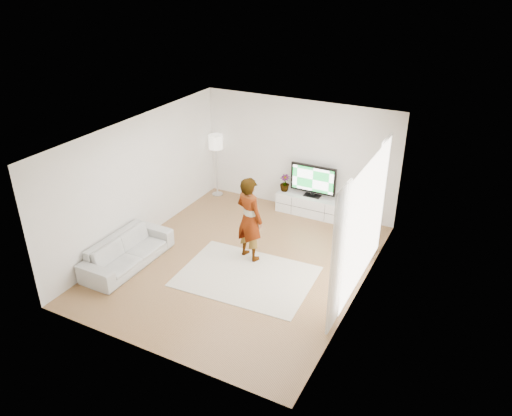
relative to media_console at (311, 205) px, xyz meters
The scene contains 17 objects.
floor 2.82m from the media_console, 100.10° to the right, with size 6.00×6.00×0.00m, color #A37C4A.
ceiling 3.80m from the media_console, 100.10° to the right, with size 6.00×6.00×0.00m, color white.
wall_left 4.23m from the media_console, 137.26° to the right, with size 0.02×6.00×2.80m, color silver.
wall_right 3.61m from the media_console, 54.02° to the right, with size 0.02×6.00×2.80m, color silver.
wall_back 1.28m from the media_console, 154.49° to the left, with size 5.00×0.02×2.80m, color silver.
wall_front 5.90m from the media_console, 94.88° to the right, with size 5.00×0.02×2.80m, color silver.
window 3.39m from the media_console, 51.12° to the right, with size 0.01×2.60×2.50m, color white.
curtain_near 4.36m from the media_console, 63.13° to the right, with size 0.04×0.70×2.60m, color white.
curtain_far 2.49m from the media_console, 31.41° to the right, with size 0.04×0.70×2.60m, color white.
media_console is the anchor object (origin of this frame).
television 0.68m from the media_console, 90.00° to the left, with size 1.15×0.23×0.80m.
game_console 0.84m from the media_console, ahead, with size 0.05×0.15×0.20m.
potted_plant 0.87m from the media_console, behind, with size 0.24×0.24×0.43m, color #3F7238.
rug 3.17m from the media_console, 92.48° to the right, with size 2.63×1.89×0.01m, color beige.
player 2.61m from the media_console, 99.55° to the right, with size 0.67×0.44×1.84m, color #334772.
sofa 4.64m from the media_console, 123.20° to the right, with size 2.10×0.82×0.61m, color #AFAFAA.
floor_lamp 2.94m from the media_console, behind, with size 0.37×0.37×1.67m.
Camera 1 is at (4.37, -7.72, 5.72)m, focal length 35.00 mm.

